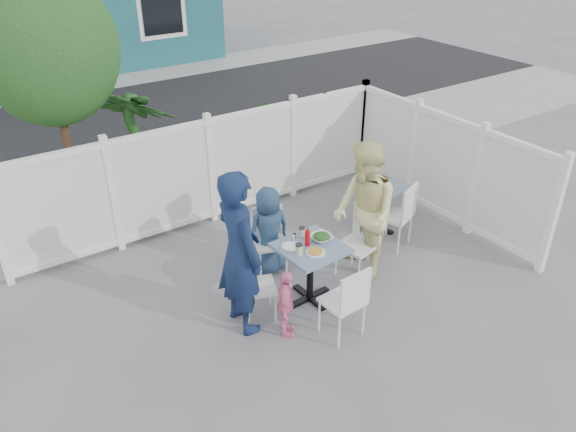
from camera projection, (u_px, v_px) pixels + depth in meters
ground at (300, 304)px, 6.77m from camera, size 80.00×80.00×0.00m
near_sidewalk at (171, 186)px, 9.50m from camera, size 24.00×2.60×0.01m
street at (100, 123)px, 12.16m from camera, size 24.00×5.00×0.01m
far_sidewalk at (62, 88)px, 14.39m from camera, size 24.00×1.60×0.01m
fence_back at (211, 173)px, 8.15m from camera, size 5.86×0.08×1.60m
fence_right at (443, 169)px, 8.28m from camera, size 0.08×3.66×1.60m
tree at (48, 50)px, 7.08m from camera, size 1.80×1.62×3.59m
potted_shrub_a at (141, 154)px, 8.17m from camera, size 1.60×1.60×2.03m
potted_shrub_b at (278, 136)px, 9.33m from camera, size 1.54×1.36×1.63m
main_table at (310, 259)px, 6.57m from camera, size 0.76×0.76×0.76m
spare_table at (381, 195)px, 8.06m from camera, size 0.75×0.75×0.70m
chair_left at (253, 282)px, 6.33m from camera, size 0.48×0.49×0.84m
chair_right at (361, 237)px, 7.06m from camera, size 0.49×0.50×0.94m
chair_back at (269, 235)px, 7.18m from camera, size 0.50×0.49×0.87m
chair_near at (348, 298)px, 6.01m from camera, size 0.43×0.42×0.92m
chair_spare at (401, 212)px, 7.61m from camera, size 0.56×0.55×0.96m
man at (239, 253)px, 6.00m from camera, size 0.47×0.71×1.93m
woman at (364, 213)px, 6.86m from camera, size 0.94×1.06×1.81m
boy at (269, 231)px, 7.10m from camera, size 0.60×0.42×1.19m
toddler at (286, 304)px, 6.11m from camera, size 0.45×0.51×0.83m
plate_main at (315, 252)px, 6.36m from camera, size 0.23×0.23×0.01m
plate_side at (291, 246)px, 6.47m from camera, size 0.21×0.21×0.01m
salad_bowl at (321, 238)px, 6.59m from camera, size 0.25×0.25×0.06m
coffee_cup_a at (299, 250)px, 6.30m from camera, size 0.08×0.08×0.12m
coffee_cup_b at (302, 232)px, 6.65m from camera, size 0.07×0.07×0.11m
ketchup_bottle at (307, 238)px, 6.46m from camera, size 0.06×0.06×0.19m
salt_shaker at (294, 238)px, 6.57m from camera, size 0.03×0.03×0.07m
pepper_shaker at (295, 236)px, 6.61m from camera, size 0.03×0.03×0.07m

